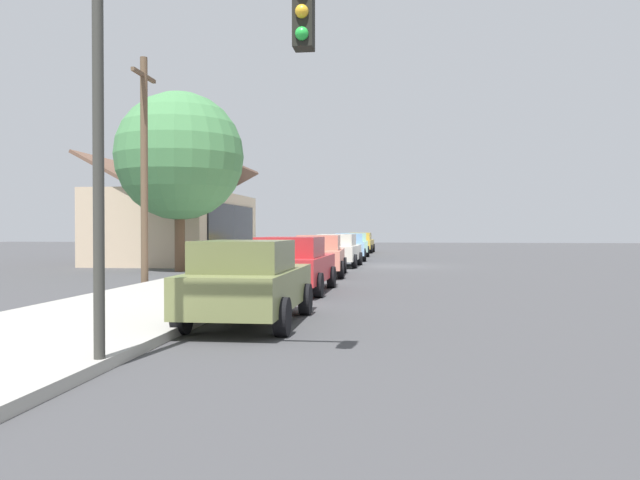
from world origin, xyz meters
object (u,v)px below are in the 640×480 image
car_mustard (361,242)px  car_seafoam (354,244)px  car_coral (320,255)px  car_ivory (338,250)px  car_cherry (293,264)px  car_skyblue (349,247)px  utility_pole_wooden (144,165)px  fire_hydrant_red (221,282)px  traffic_light_main (180,91)px  car_olive (249,281)px  shade_tree (179,156)px

car_mustard → car_seafoam: bearing=-179.6°
car_coral → car_ivory: bearing=-3.8°
car_cherry → car_skyblue: same height
utility_pole_wooden → fire_hydrant_red: utility_pole_wooden is taller
traffic_light_main → utility_pole_wooden: bearing=24.4°
car_ivory → fire_hydrant_red: 15.48m
car_olive → fire_hydrant_red: car_olive is taller
shade_tree → fire_hydrant_red: 12.91m
traffic_light_main → car_cherry: bearing=1.7°
car_ivory → fire_hydrant_red: (-15.41, 1.46, -0.32)m
car_ivory → utility_pole_wooden: utility_pole_wooden is taller
utility_pole_wooden → fire_hydrant_red: 7.16m
car_cherry → car_ivory: bearing=0.5°
car_seafoam → traffic_light_main: size_ratio=0.93×
car_olive → car_cherry: size_ratio=0.93×
car_skyblue → fire_hydrant_red: 22.06m
shade_tree → car_skyblue: bearing=-30.7°
car_ivory → shade_tree: shade_tree is taller
car_ivory → traffic_light_main: bearing=-177.6°
car_ivory → utility_pole_wooden: (-10.57, 5.46, 3.11)m
car_mustard → car_olive: bearing=-178.6°
car_coral → traffic_light_main: traffic_light_main is taller
car_ivory → utility_pole_wooden: bearing=154.6°
shade_tree → utility_pole_wooden: 6.35m
utility_pole_wooden → fire_hydrant_red: size_ratio=10.56×
fire_hydrant_red → car_skyblue: bearing=-3.9°
car_skyblue → car_seafoam: (6.13, 0.11, 0.00)m
car_skyblue → car_coral: bearing=175.9°
car_cherry → car_skyblue: size_ratio=1.00×
car_cherry → car_olive: bearing=-177.3°
car_coral → fire_hydrant_red: (-9.16, 1.34, -0.32)m
car_ivory → shade_tree: (-4.38, 6.45, 4.15)m
utility_pole_wooden → car_ivory: bearing=-27.3°
traffic_light_main → utility_pole_wooden: size_ratio=0.69×
car_coral → utility_pole_wooden: 7.54m
car_coral → fire_hydrant_red: bearing=168.9°
car_seafoam → shade_tree: (-17.11, 6.40, 4.15)m
fire_hydrant_red → car_cherry: bearing=-27.4°
car_seafoam → fire_hydrant_red: size_ratio=6.79×
car_seafoam → traffic_light_main: 35.89m
car_skyblue → fire_hydrant_red: bearing=172.7°
utility_pole_wooden → car_mustard: bearing=-10.5°
car_cherry → car_mustard: 32.02m
traffic_light_main → utility_pole_wooden: (12.49, 5.66, 0.44)m
car_skyblue → traffic_light_main: bearing=176.9°
car_skyblue → utility_pole_wooden: utility_pole_wooden is taller
car_seafoam → car_mustard: same height
shade_tree → utility_pole_wooden: size_ratio=1.03×
car_olive → car_mustard: same height
shade_tree → fire_hydrant_red: shade_tree is taller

